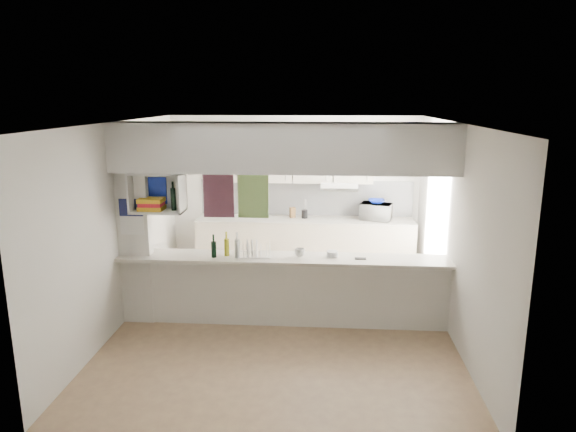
# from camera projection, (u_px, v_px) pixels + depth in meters

# --- Properties ---
(floor) EXTENTS (4.80, 4.80, 0.00)m
(floor) POSITION_uv_depth(u_px,v_px,m) (283.00, 324.00, 6.71)
(floor) COLOR #8D6B52
(floor) RESTS_ON ground
(ceiling) EXTENTS (4.80, 4.80, 0.00)m
(ceiling) POSITION_uv_depth(u_px,v_px,m) (283.00, 122.00, 6.13)
(ceiling) COLOR white
(ceiling) RESTS_ON wall_back
(wall_back) EXTENTS (4.20, 0.00, 4.20)m
(wall_back) POSITION_uv_depth(u_px,v_px,m) (294.00, 193.00, 8.75)
(wall_back) COLOR silver
(wall_back) RESTS_ON floor
(wall_left) EXTENTS (0.00, 4.80, 4.80)m
(wall_left) POSITION_uv_depth(u_px,v_px,m) (120.00, 225.00, 6.57)
(wall_left) COLOR silver
(wall_left) RESTS_ON floor
(wall_right) EXTENTS (0.00, 4.80, 4.80)m
(wall_right) POSITION_uv_depth(u_px,v_px,m) (454.00, 231.00, 6.27)
(wall_right) COLOR silver
(wall_right) RESTS_ON floor
(servery_partition) EXTENTS (4.20, 0.50, 2.60)m
(servery_partition) POSITION_uv_depth(u_px,v_px,m) (269.00, 199.00, 6.35)
(servery_partition) COLOR silver
(servery_partition) RESTS_ON floor
(cubby_shelf) EXTENTS (0.65, 0.35, 0.50)m
(cubby_shelf) POSITION_uv_depth(u_px,v_px,m) (157.00, 195.00, 6.38)
(cubby_shelf) COLOR white
(cubby_shelf) RESTS_ON bulkhead
(kitchen_run) EXTENTS (3.60, 0.63, 2.24)m
(kitchen_run) POSITION_uv_depth(u_px,v_px,m) (303.00, 224.00, 8.59)
(kitchen_run) COLOR beige
(kitchen_run) RESTS_ON floor
(microwave) EXTENTS (0.57, 0.47, 0.27)m
(microwave) POSITION_uv_depth(u_px,v_px,m) (376.00, 212.00, 8.44)
(microwave) COLOR white
(microwave) RESTS_ON bench_top
(bowl) EXTENTS (0.27, 0.27, 0.07)m
(bowl) POSITION_uv_depth(u_px,v_px,m) (376.00, 201.00, 8.40)
(bowl) COLOR #0D2299
(bowl) RESTS_ON microwave
(dish_rack) EXTENTS (0.42, 0.33, 0.21)m
(dish_rack) POSITION_uv_depth(u_px,v_px,m) (255.00, 249.00, 6.55)
(dish_rack) COLOR silver
(dish_rack) RESTS_ON breakfast_bar
(cup) EXTENTS (0.16, 0.16, 0.10)m
(cup) POSITION_uv_depth(u_px,v_px,m) (300.00, 253.00, 6.45)
(cup) COLOR white
(cup) RESTS_ON dish_rack
(wine_bottles) EXTENTS (0.37, 0.15, 0.33)m
(wine_bottles) POSITION_uv_depth(u_px,v_px,m) (226.00, 248.00, 6.48)
(wine_bottles) COLOR black
(wine_bottles) RESTS_ON breakfast_bar
(plastic_tubs) EXTENTS (0.49, 0.18, 0.07)m
(plastic_tubs) POSITION_uv_depth(u_px,v_px,m) (334.00, 254.00, 6.50)
(plastic_tubs) COLOR silver
(plastic_tubs) RESTS_ON breakfast_bar
(utensil_jar) EXTENTS (0.10, 0.10, 0.14)m
(utensil_jar) POSITION_uv_depth(u_px,v_px,m) (305.00, 214.00, 8.57)
(utensil_jar) COLOR black
(utensil_jar) RESTS_ON bench_top
(knife_block) EXTENTS (0.11, 0.10, 0.18)m
(knife_block) POSITION_uv_depth(u_px,v_px,m) (293.00, 212.00, 8.61)
(knife_block) COLOR brown
(knife_block) RESTS_ON bench_top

